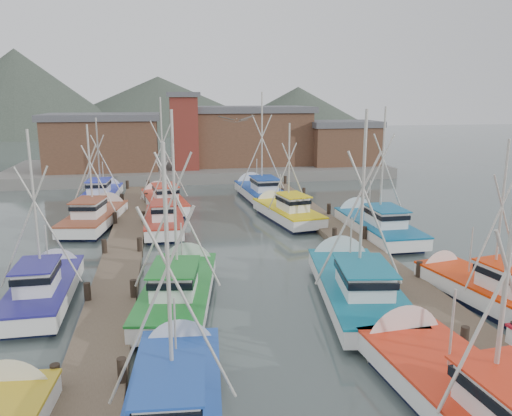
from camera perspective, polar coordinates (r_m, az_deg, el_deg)
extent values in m
plane|color=#455350|center=(25.99, -0.05, -8.29)|extent=(260.00, 260.00, 0.00)
cube|color=brown|center=(29.41, -15.13, -5.81)|extent=(2.20, 46.00, 0.40)
cylinder|color=black|center=(17.65, -21.82, -18.39)|extent=(0.30, 0.30, 1.50)
cylinder|color=black|center=(23.84, -18.65, -9.81)|extent=(0.30, 0.30, 1.50)
cylinder|color=black|center=(30.39, -16.90, -4.83)|extent=(0.30, 0.30, 1.50)
cylinder|color=black|center=(37.10, -15.79, -1.62)|extent=(0.30, 0.30, 1.50)
cylinder|color=black|center=(43.90, -15.03, 0.59)|extent=(0.30, 0.30, 1.50)
cylinder|color=black|center=(50.76, -14.47, 2.21)|extent=(0.30, 0.30, 1.50)
cylinder|color=black|center=(17.36, -14.99, -18.43)|extent=(0.30, 0.30, 1.50)
cylinder|color=black|center=(23.63, -13.78, -9.70)|extent=(0.30, 0.30, 1.50)
cylinder|color=black|center=(30.22, -13.12, -4.70)|extent=(0.30, 0.30, 1.50)
cylinder|color=black|center=(36.96, -12.71, -1.50)|extent=(0.30, 0.30, 1.50)
cylinder|color=black|center=(43.79, -12.42, 0.70)|extent=(0.30, 0.30, 1.50)
cylinder|color=black|center=(50.66, -12.21, 2.31)|extent=(0.30, 0.30, 1.50)
cube|color=brown|center=(31.46, 11.25, -4.40)|extent=(2.20, 46.00, 0.40)
cylinder|color=black|center=(20.20, 22.64, -14.34)|extent=(0.30, 0.30, 1.50)
cylinder|color=black|center=(25.79, 14.15, -7.80)|extent=(0.30, 0.30, 1.50)
cylinder|color=black|center=(31.94, 8.94, -3.58)|extent=(0.30, 0.30, 1.50)
cylinder|color=black|center=(38.38, 5.48, -0.73)|extent=(0.30, 0.30, 1.50)
cylinder|color=black|center=(44.99, 3.03, 1.30)|extent=(0.30, 0.30, 1.50)
cylinder|color=black|center=(51.70, 1.21, 2.80)|extent=(0.30, 0.30, 1.50)
cylinder|color=black|center=(26.66, 18.09, -7.36)|extent=(0.30, 0.30, 1.50)
cylinder|color=black|center=(32.65, 12.26, -3.36)|extent=(0.30, 0.30, 1.50)
cylinder|color=black|center=(38.97, 8.31, -0.60)|extent=(0.30, 0.30, 1.50)
cylinder|color=black|center=(45.50, 5.48, 1.39)|extent=(0.30, 0.30, 1.50)
cylinder|color=black|center=(52.15, 3.36, 2.86)|extent=(0.30, 0.30, 1.50)
cube|color=slate|center=(61.64, -6.39, 4.46)|extent=(44.00, 16.00, 1.20)
cube|color=brown|center=(59.46, -17.02, 6.95)|extent=(12.00, 8.00, 5.50)
cube|color=#57575C|center=(59.27, -17.22, 9.93)|extent=(12.72, 8.48, 0.70)
cube|color=brown|center=(61.95, -0.88, 8.02)|extent=(14.00, 9.00, 6.20)
cube|color=#57575C|center=(61.77, -0.89, 11.22)|extent=(14.84, 9.54, 0.70)
cube|color=brown|center=(61.98, 9.76, 7.06)|extent=(8.00, 6.00, 4.50)
cube|color=#57575C|center=(61.79, 9.85, 9.46)|extent=(8.48, 6.36, 0.70)
cube|color=maroon|center=(57.06, -8.22, 8.41)|extent=(3.00, 3.00, 8.00)
cube|color=#57575C|center=(56.91, -8.35, 12.68)|extent=(3.60, 3.60, 0.50)
cone|color=#495446|center=(143.64, -25.17, 7.75)|extent=(110.00, 110.00, 42.00)
cone|color=#495446|center=(154.14, -10.94, 8.96)|extent=(140.00, 140.00, 30.00)
cone|color=#495446|center=(149.46, 4.77, 9.04)|extent=(90.00, 90.00, 24.00)
cube|color=white|center=(15.33, -9.34, -21.60)|extent=(3.28, 8.14, 0.80)
cube|color=#1F4BAD|center=(15.12, -9.40, -20.41)|extent=(3.36, 8.22, 0.10)
cone|color=white|center=(18.81, -8.55, -15.18)|extent=(2.57, 1.32, 2.48)
cube|color=white|center=(14.02, -9.75, -20.57)|extent=(1.81, 2.51, 1.10)
cube|color=black|center=(13.89, -9.79, -19.77)|extent=(1.93, 2.76, 0.28)
cube|color=#1F4BAD|center=(13.71, -9.85, -18.50)|extent=(2.05, 2.93, 0.07)
cylinder|color=beige|center=(13.38, -9.99, -7.87)|extent=(0.12, 0.12, 7.09)
cylinder|color=beige|center=(13.74, -12.01, -11.14)|extent=(2.52, 0.31, 5.54)
cylinder|color=beige|center=(13.66, -7.69, -11.11)|extent=(2.52, 0.31, 5.54)
cylinder|color=beige|center=(15.76, -9.22, -13.84)|extent=(0.07, 0.07, 2.22)
cube|color=white|center=(16.37, 24.77, -20.27)|extent=(3.87, 9.82, 0.80)
cube|color=red|center=(16.17, 24.90, -19.13)|extent=(3.97, 9.93, 0.10)
cone|color=white|center=(19.81, 15.65, -14.03)|extent=(3.08, 1.33, 3.00)
cylinder|color=beige|center=(14.67, 26.54, -8.66)|extent=(0.14, 0.14, 6.38)
cylinder|color=beige|center=(14.57, 24.40, -11.79)|extent=(2.30, 0.28, 4.99)
cylinder|color=beige|center=(16.78, 21.45, -12.90)|extent=(0.08, 0.08, 2.68)
cone|color=white|center=(17.82, -25.65, -18.07)|extent=(2.66, 1.34, 2.57)
cube|color=black|center=(23.25, -8.80, -10.92)|extent=(3.67, 7.87, 0.70)
cube|color=white|center=(23.00, -8.85, -9.44)|extent=(4.17, 8.94, 0.80)
cube|color=#1C812A|center=(22.86, -8.89, -8.56)|extent=(4.26, 9.04, 0.10)
cone|color=white|center=(27.05, -7.66, -6.32)|extent=(2.83, 1.52, 2.69)
cube|color=white|center=(21.70, -9.30, -8.13)|extent=(2.13, 2.83, 1.10)
cube|color=black|center=(21.62, -9.32, -7.56)|extent=(2.29, 3.10, 0.28)
cube|color=#1C812A|center=(21.50, -9.35, -6.66)|extent=(2.43, 3.29, 0.07)
cylinder|color=beige|center=(21.61, -9.29, 0.85)|extent=(0.14, 0.14, 7.66)
cylinder|color=beige|center=(21.89, -10.63, -1.47)|extent=(2.71, 0.54, 5.99)
cylinder|color=beige|center=(21.74, -7.77, -1.47)|extent=(2.71, 0.54, 5.99)
cylinder|color=beige|center=(23.91, -8.50, -4.49)|extent=(0.08, 0.08, 2.40)
cube|color=black|center=(23.70, 11.42, -10.56)|extent=(4.07, 8.80, 0.70)
cube|color=white|center=(23.46, 11.49, -9.10)|extent=(4.62, 10.00, 0.80)
cube|color=#0D6E89|center=(23.32, 11.53, -8.23)|extent=(4.73, 10.11, 0.10)
cone|color=white|center=(27.93, 9.30, -5.76)|extent=(3.14, 1.56, 3.01)
cube|color=white|center=(22.07, 12.26, -7.90)|extent=(2.38, 3.16, 1.10)
cube|color=black|center=(21.99, 12.29, -7.34)|extent=(2.55, 3.46, 0.28)
cube|color=#0D6E89|center=(21.87, 12.34, -6.46)|extent=(2.70, 3.67, 0.07)
cylinder|color=beige|center=(22.07, 12.08, 1.01)|extent=(0.15, 0.15, 7.68)
cylinder|color=beige|center=(22.13, 10.42, -1.29)|extent=(2.73, 0.54, 6.01)
cylinder|color=beige|center=(22.42, 13.51, -1.25)|extent=(2.73, 0.54, 6.01)
cylinder|color=beige|center=(24.53, 10.76, -4.14)|extent=(0.09, 0.09, 2.69)
cube|color=black|center=(25.03, -22.96, -10.06)|extent=(2.17, 6.59, 0.70)
cube|color=white|center=(24.80, -23.09, -8.67)|extent=(2.46, 7.49, 0.80)
cube|color=navy|center=(24.67, -23.16, -7.85)|extent=(2.54, 7.56, 0.10)
cone|color=white|center=(28.30, -21.52, -6.26)|extent=(2.34, 1.11, 2.33)
cube|color=white|center=(23.66, -23.73, -7.30)|extent=(1.52, 2.25, 1.10)
cube|color=black|center=(23.59, -23.78, -6.77)|extent=(1.61, 2.47, 0.28)
cube|color=navy|center=(23.48, -23.86, -5.94)|extent=(1.71, 2.62, 0.07)
cylinder|color=beige|center=(23.61, -23.96, -0.10)|extent=(0.11, 0.11, 6.85)
cylinder|color=beige|center=(23.91, -24.98, -2.03)|extent=(2.45, 0.10, 5.35)
cylinder|color=beige|center=(23.67, -22.57, -1.95)|extent=(2.45, 0.10, 5.35)
cylinder|color=beige|center=(25.55, -22.79, -4.24)|extent=(0.07, 0.07, 2.24)
cube|color=black|center=(25.25, 25.01, -10.07)|extent=(3.24, 6.80, 0.70)
cube|color=white|center=(25.02, 25.15, -8.69)|extent=(3.69, 7.72, 0.80)
cube|color=red|center=(24.89, 25.23, -7.87)|extent=(3.77, 7.81, 0.10)
cone|color=white|center=(27.58, 19.64, -6.59)|extent=(2.50, 1.49, 2.34)
cube|color=white|center=(24.14, 26.86, -7.22)|extent=(1.88, 2.45, 1.10)
cube|color=black|center=(24.07, 26.92, -6.70)|extent=(2.01, 2.69, 0.28)
cube|color=red|center=(23.96, 27.00, -5.89)|extent=(2.13, 2.85, 0.07)
cylinder|color=beige|center=(23.92, 26.21, -0.63)|extent=(0.13, 0.13, 6.47)
cylinder|color=beige|center=(23.73, 25.21, -2.52)|extent=(2.29, 0.48, 5.06)
cylinder|color=beige|center=(24.44, 26.84, -2.26)|extent=(2.29, 0.48, 5.06)
cylinder|color=beige|center=(25.40, 23.35, -4.39)|extent=(0.07, 0.07, 2.17)
cube|color=black|center=(35.85, -10.39, -2.50)|extent=(2.25, 6.81, 0.70)
cube|color=white|center=(35.69, -10.43, -1.49)|extent=(2.56, 7.74, 0.80)
cube|color=#B02D1F|center=(35.60, -10.46, -0.90)|extent=(2.64, 7.82, 0.10)
cone|color=white|center=(39.48, -10.43, -0.35)|extent=(2.42, 1.11, 2.42)
cube|color=white|center=(34.57, -10.49, -0.33)|extent=(1.57, 2.33, 1.10)
cube|color=black|center=(34.52, -10.51, 0.04)|extent=(1.68, 2.56, 0.28)
cube|color=#B02D1F|center=(34.44, -10.53, 0.62)|extent=(1.78, 2.71, 0.07)
cylinder|color=beige|center=(34.95, -10.62, 3.08)|extent=(0.11, 0.11, 5.02)
cylinder|color=beige|center=(35.06, -11.39, 2.10)|extent=(1.81, 0.09, 3.93)
cylinder|color=beige|center=(35.05, -9.78, 2.16)|extent=(1.81, 0.09, 3.93)
cylinder|color=beige|center=(36.70, -10.54, 1.45)|extent=(0.06, 0.06, 2.16)
cube|color=black|center=(37.94, 3.60, -1.47)|extent=(3.44, 7.39, 0.70)
cube|color=white|center=(37.79, 3.62, -0.52)|extent=(3.91, 8.40, 0.80)
cube|color=yellow|center=(37.70, 3.62, 0.05)|extent=(4.00, 8.49, 0.10)
cone|color=white|center=(41.46, 1.38, 0.47)|extent=(2.67, 1.50, 2.52)
cube|color=white|center=(36.72, 4.24, 0.60)|extent=(2.00, 2.66, 1.10)
cube|color=black|center=(36.67, 4.25, 0.95)|extent=(2.15, 2.91, 0.28)
cube|color=yellow|center=(36.60, 4.25, 1.51)|extent=(2.28, 3.09, 0.07)
cylinder|color=beige|center=(37.00, 3.79, 4.79)|extent=(0.13, 0.13, 6.30)
cylinder|color=beige|center=(36.90, 3.04, 3.62)|extent=(2.24, 0.45, 4.92)
cylinder|color=beige|center=(37.31, 4.50, 3.70)|extent=(2.24, 0.45, 4.92)
cylinder|color=beige|center=(38.77, 2.79, 2.25)|extent=(0.08, 0.08, 2.25)
cube|color=black|center=(38.07, -17.92, -2.03)|extent=(3.71, 7.82, 0.70)
cube|color=white|center=(37.92, -17.99, -1.08)|extent=(4.22, 8.88, 0.80)
cube|color=brown|center=(37.83, -18.03, -0.52)|extent=(4.32, 8.98, 0.10)
cone|color=white|center=(41.93, -16.27, 0.10)|extent=(2.81, 1.55, 2.66)
cube|color=white|center=(36.76, -18.56, -0.01)|extent=(2.14, 2.82, 1.10)
cube|color=black|center=(36.72, -18.58, 0.34)|extent=(2.29, 3.09, 0.28)
cube|color=brown|center=(36.64, -18.62, 0.89)|extent=(2.43, 3.28, 0.07)
cylinder|color=beige|center=(37.11, -18.44, 4.19)|extent=(0.15, 0.15, 6.29)
cylinder|color=beige|center=(37.41, -19.22, 3.05)|extent=(2.24, 0.49, 4.92)
cylinder|color=beige|center=(37.05, -17.49, 3.08)|extent=(2.24, 0.49, 4.92)
cylinder|color=beige|center=(39.03, -17.49, 1.74)|extent=(0.09, 0.09, 2.56)
cube|color=black|center=(34.77, 13.71, -3.13)|extent=(2.60, 7.89, 0.70)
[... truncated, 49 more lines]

